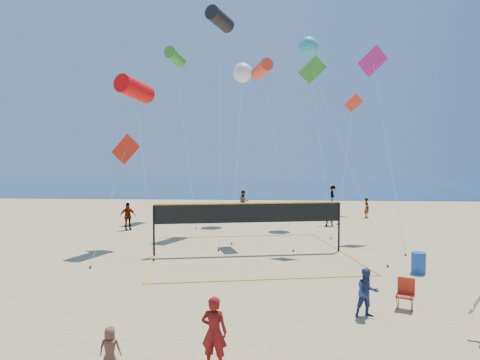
# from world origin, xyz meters

# --- Properties ---
(ground) EXTENTS (120.00, 120.00, 0.00)m
(ground) POSITION_xyz_m (0.00, 0.00, 0.00)
(ground) COLOR tan
(ground) RESTS_ON ground
(ocean) EXTENTS (140.00, 50.00, 0.03)m
(ocean) POSITION_xyz_m (0.00, 62.00, 0.01)
(ocean) COLOR navy
(ocean) RESTS_ON ground
(woman) EXTENTS (0.65, 0.48, 1.66)m
(woman) POSITION_xyz_m (-0.55, -1.51, 0.83)
(woman) COLOR maroon
(woman) RESTS_ON ground
(toddler) EXTENTS (0.45, 0.31, 0.88)m
(toddler) POSITION_xyz_m (-2.42, -2.96, 1.04)
(toddler) COLOR brown
(toddler) RESTS_ON seawall
(bystander_a) EXTENTS (0.80, 0.68, 1.47)m
(bystander_a) POSITION_xyz_m (3.63, 1.90, 0.74)
(bystander_a) COLOR navy
(bystander_a) RESTS_ON ground
(far_person_0) EXTENTS (1.14, 0.92, 1.81)m
(far_person_0) POSITION_xyz_m (-8.62, 16.57, 0.91)
(far_person_0) COLOR gray
(far_person_0) RESTS_ON ground
(far_person_1) EXTENTS (1.60, 0.84, 1.65)m
(far_person_1) POSITION_xyz_m (4.93, 19.12, 0.82)
(far_person_1) COLOR gray
(far_person_1) RESTS_ON ground
(far_person_2) EXTENTS (0.48, 0.63, 1.56)m
(far_person_2) POSITION_xyz_m (8.51, 23.60, 0.78)
(far_person_2) COLOR gray
(far_person_2) RESTS_ON ground
(far_person_3) EXTENTS (1.04, 0.88, 1.91)m
(far_person_3) POSITION_xyz_m (-1.49, 26.12, 0.96)
(far_person_3) COLOR gray
(far_person_3) RESTS_ON ground
(far_person_4) EXTENTS (1.02, 1.37, 1.89)m
(far_person_4) POSITION_xyz_m (7.34, 33.69, 0.95)
(far_person_4) COLOR gray
(far_person_4) RESTS_ON ground
(camp_chair) EXTENTS (0.68, 0.78, 1.08)m
(camp_chair) POSITION_xyz_m (5.01, 2.67, 0.55)
(camp_chair) COLOR red
(camp_chair) RESTS_ON ground
(trash_barrel) EXTENTS (0.73, 0.73, 0.87)m
(trash_barrel) POSITION_xyz_m (6.88, 6.98, 0.44)
(trash_barrel) COLOR #1A48AC
(trash_barrel) RESTS_ON ground
(volleyball_net) EXTENTS (11.12, 11.00, 2.55)m
(volleyball_net) POSITION_xyz_m (-0.30, 10.16, 1.75)
(volleyball_net) COLOR black
(volleyball_net) RESTS_ON ground
(kite_0) EXTENTS (2.89, 5.12, 9.16)m
(kite_0) POSITION_xyz_m (-6.59, 12.03, 8.50)
(kite_0) COLOR red
(kite_0) RESTS_ON ground
(kite_1) EXTENTS (1.85, 8.55, 14.64)m
(kite_1) POSITION_xyz_m (-2.60, 17.82, 13.98)
(kite_1) COLOR black
(kite_1) RESTS_ON ground
(kite_2) EXTENTS (2.40, 4.51, 10.41)m
(kite_2) POSITION_xyz_m (0.26, 14.19, 9.91)
(kite_2) COLOR #FF3824
(kite_2) RESTS_ON ground
(kite_3) EXTENTS (1.70, 5.19, 6.09)m
(kite_3) POSITION_xyz_m (-7.06, 11.56, 5.01)
(kite_3) COLOR red
(kite_3) RESTS_ON ground
(kite_4) EXTENTS (3.69, 4.60, 10.22)m
(kite_4) POSITION_xyz_m (3.18, 11.98, 8.83)
(kite_4) COLOR #368D29
(kite_4) RESTS_ON ground
(kite_5) EXTENTS (1.95, 6.07, 11.66)m
(kite_5) POSITION_xyz_m (7.01, 15.67, 10.20)
(kite_5) COLOR #C7217C
(kite_5) RESTS_ON ground
(kite_6) EXTENTS (1.82, 10.20, 11.90)m
(kite_6) POSITION_xyz_m (-1.30, 21.52, 11.16)
(kite_6) COLOR white
(kite_6) RESTS_ON ground
(kite_7) EXTENTS (1.77, 7.46, 13.55)m
(kite_7) POSITION_xyz_m (3.52, 20.76, 12.84)
(kite_7) COLOR #2CA4B6
(kite_7) RESTS_ON ground
(kite_8) EXTENTS (3.38, 7.28, 13.45)m
(kite_8) POSITION_xyz_m (-6.80, 23.18, 12.80)
(kite_8) COLOR #368D29
(kite_8) RESTS_ON ground
(kite_9) EXTENTS (3.37, 7.80, 10.39)m
(kite_9) POSITION_xyz_m (7.92, 26.77, 8.98)
(kite_9) COLOR #FF3824
(kite_9) RESTS_ON ground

